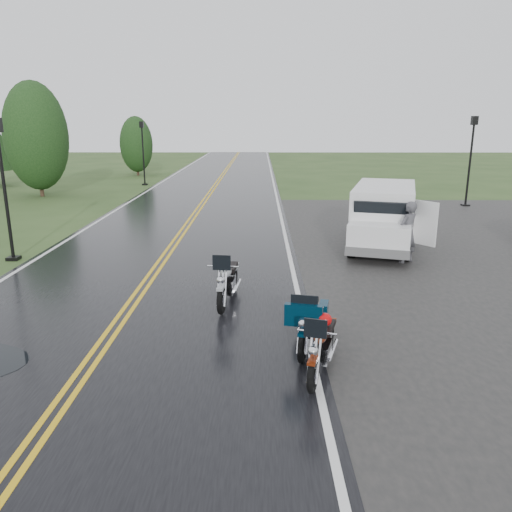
# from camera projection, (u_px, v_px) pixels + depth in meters

# --- Properties ---
(ground) EXTENTS (120.00, 120.00, 0.00)m
(ground) POSITION_uv_depth(u_px,v_px,m) (114.00, 330.00, 9.90)
(ground) COLOR #2D471E
(ground) RESTS_ON ground
(road) EXTENTS (8.00, 100.00, 0.04)m
(road) POSITION_uv_depth(u_px,v_px,m) (186.00, 227.00, 19.55)
(road) COLOR black
(road) RESTS_ON ground
(motorcycle_red) EXTENTS (1.22, 2.03, 1.13)m
(motorcycle_red) POSITION_uv_depth(u_px,v_px,m) (313.00, 361.00, 7.41)
(motorcycle_red) COLOR #611E0B
(motorcycle_red) RESTS_ON ground
(motorcycle_teal) EXTENTS (1.12, 2.10, 1.18)m
(motorcycle_teal) POSITION_uv_depth(u_px,v_px,m) (303.00, 333.00, 8.33)
(motorcycle_teal) COLOR #042032
(motorcycle_teal) RESTS_ON ground
(motorcycle_silver) EXTENTS (0.99, 2.19, 1.25)m
(motorcycle_silver) POSITION_uv_depth(u_px,v_px,m) (221.00, 289.00, 10.45)
(motorcycle_silver) COLOR #9EA2A6
(motorcycle_silver) RESTS_ON ground
(van_white) EXTENTS (3.33, 5.53, 2.04)m
(van_white) POSITION_uv_depth(u_px,v_px,m) (353.00, 225.00, 14.92)
(van_white) COLOR white
(van_white) RESTS_ON ground
(person_at_van) EXTENTS (0.78, 0.74, 1.79)m
(person_at_van) POSITION_uv_depth(u_px,v_px,m) (408.00, 233.00, 14.41)
(person_at_van) COLOR #45454A
(person_at_van) RESTS_ON ground
(lamp_post_near_left) EXTENTS (0.36, 0.36, 4.17)m
(lamp_post_near_left) POSITION_uv_depth(u_px,v_px,m) (5.00, 191.00, 14.42)
(lamp_post_near_left) COLOR black
(lamp_post_near_left) RESTS_ON ground
(lamp_post_far_left) EXTENTS (0.35, 0.35, 4.08)m
(lamp_post_far_left) POSITION_uv_depth(u_px,v_px,m) (143.00, 153.00, 32.13)
(lamp_post_far_left) COLOR black
(lamp_post_far_left) RESTS_ON ground
(lamp_post_far_right) EXTENTS (0.37, 0.37, 4.33)m
(lamp_post_far_right) POSITION_uv_depth(u_px,v_px,m) (470.00, 162.00, 23.93)
(lamp_post_far_right) COLOR black
(lamp_post_far_right) RESTS_ON ground
(tree_left_mid) EXTENTS (3.37, 3.37, 5.26)m
(tree_left_mid) POSITION_uv_depth(u_px,v_px,m) (37.00, 148.00, 27.05)
(tree_left_mid) COLOR #1E3D19
(tree_left_mid) RESTS_ON ground
(tree_left_far) EXTENTS (2.47, 2.47, 3.80)m
(tree_left_far) POSITION_uv_depth(u_px,v_px,m) (137.00, 150.00, 38.09)
(tree_left_far) COLOR #1E3D19
(tree_left_far) RESTS_ON ground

